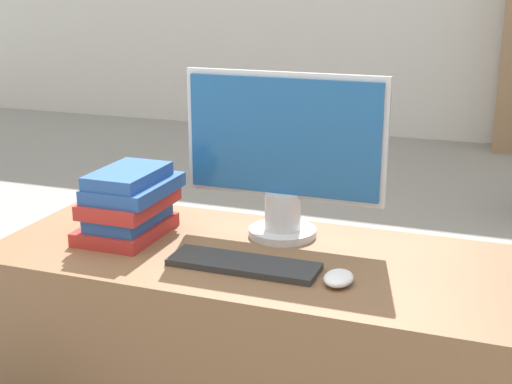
{
  "coord_description": "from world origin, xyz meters",
  "views": [
    {
      "loc": [
        0.58,
        -1.29,
        1.38
      ],
      "look_at": [
        0.01,
        0.26,
        0.89
      ],
      "focal_mm": 50.0,
      "sensor_mm": 36.0,
      "label": 1
    }
  ],
  "objects_px": {
    "book_stack": "(129,203)",
    "keyboard": "(244,264)",
    "monitor": "(284,154)",
    "mouse": "(339,278)"
  },
  "relations": [
    {
      "from": "mouse",
      "to": "monitor",
      "type": "bearing_deg",
      "value": 130.0
    },
    {
      "from": "monitor",
      "to": "book_stack",
      "type": "xyz_separation_m",
      "value": [
        -0.39,
        -0.14,
        -0.14
      ]
    },
    {
      "from": "book_stack",
      "to": "monitor",
      "type": "bearing_deg",
      "value": 19.61
    },
    {
      "from": "book_stack",
      "to": "keyboard",
      "type": "bearing_deg",
      "value": -16.17
    },
    {
      "from": "mouse",
      "to": "book_stack",
      "type": "distance_m",
      "value": 0.62
    },
    {
      "from": "monitor",
      "to": "keyboard",
      "type": "relative_size",
      "value": 1.48
    },
    {
      "from": "book_stack",
      "to": "mouse",
      "type": "bearing_deg",
      "value": -11.49
    },
    {
      "from": "keyboard",
      "to": "mouse",
      "type": "height_order",
      "value": "mouse"
    },
    {
      "from": "monitor",
      "to": "mouse",
      "type": "xyz_separation_m",
      "value": [
        0.22,
        -0.26,
        -0.21
      ]
    },
    {
      "from": "keyboard",
      "to": "monitor",
      "type": "bearing_deg",
      "value": 85.73
    }
  ]
}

